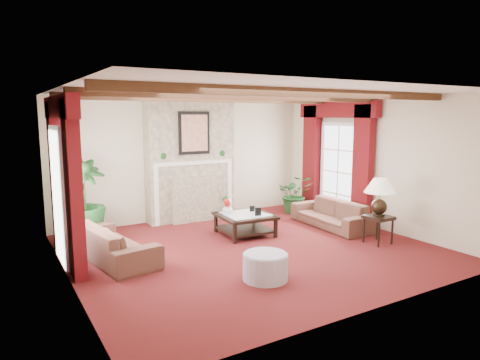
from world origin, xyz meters
TOP-DOWN VIEW (x-y plane):
  - floor at (0.00, 0.00)m, footprint 6.00×6.00m
  - ceiling at (0.00, 0.00)m, footprint 6.00×6.00m
  - back_wall at (0.00, 2.75)m, footprint 6.00×0.02m
  - left_wall at (-3.00, 0.00)m, footprint 0.02×5.50m
  - right_wall at (3.00, 0.00)m, footprint 0.02×5.50m
  - ceiling_beams at (0.00, 0.00)m, footprint 6.00×3.00m
  - fireplace at (0.00, 2.55)m, footprint 2.00×0.52m
  - french_door_left at (-2.97, 1.00)m, footprint 0.10×1.10m
  - french_door_right at (2.97, 1.00)m, footprint 0.10×1.10m
  - curtains_left at (-2.86, 1.00)m, footprint 0.20×2.40m
  - curtains_right at (2.86, 1.00)m, footprint 0.20×2.40m
  - sofa_left at (-2.22, 0.69)m, footprint 2.14×1.20m
  - sofa_right at (2.25, 0.43)m, footprint 1.94×0.72m
  - potted_palm at (-2.46, 1.97)m, footprint 2.10×2.27m
  - small_plant at (2.39, 1.84)m, footprint 1.61×1.62m
  - coffee_table at (0.38, 0.84)m, footprint 1.07×1.07m
  - side_table at (2.17, -0.89)m, footprint 0.51×0.51m
  - ottoman at (-0.58, -1.29)m, footprint 0.65×0.65m
  - table_lamp at (2.17, -0.89)m, footprint 0.56×0.56m
  - flower_vase at (0.10, 1.05)m, footprint 0.21×0.22m
  - book at (0.57, 0.55)m, footprint 0.21×0.11m
  - photo_frame_a at (0.52, 0.59)m, footprint 0.13×0.05m
  - photo_frame_b at (0.61, 0.94)m, footprint 0.10×0.05m

SIDE VIEW (x-z plane):
  - floor at x=0.00m, z-range 0.00..0.00m
  - ottoman at x=-0.58m, z-range 0.00..0.38m
  - coffee_table at x=0.38m, z-range 0.00..0.41m
  - side_table at x=2.17m, z-range 0.00..0.52m
  - small_plant at x=2.39m, z-range 0.00..0.72m
  - sofa_right at x=2.25m, z-range 0.00..0.74m
  - sofa_left at x=-2.22m, z-range 0.00..0.77m
  - potted_palm at x=-2.46m, z-range 0.00..0.89m
  - photo_frame_b at x=0.61m, z-range 0.41..0.53m
  - photo_frame_a at x=0.52m, z-range 0.41..0.57m
  - flower_vase at x=0.10m, z-range 0.41..0.61m
  - book at x=0.57m, z-range 0.41..0.68m
  - table_lamp at x=2.17m, z-range 0.52..1.23m
  - back_wall at x=0.00m, z-range 0.00..2.70m
  - left_wall at x=-3.00m, z-range 0.00..2.70m
  - right_wall at x=3.00m, z-range 0.00..2.70m
  - french_door_left at x=-2.97m, z-range 1.05..3.21m
  - french_door_right at x=2.97m, z-range 1.05..3.21m
  - curtains_left at x=-2.86m, z-range 1.28..3.83m
  - curtains_right at x=2.86m, z-range 1.28..3.83m
  - ceiling_beams at x=0.00m, z-range 2.58..2.70m
  - ceiling at x=0.00m, z-range 2.70..2.70m
  - fireplace at x=0.00m, z-range 1.35..4.05m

